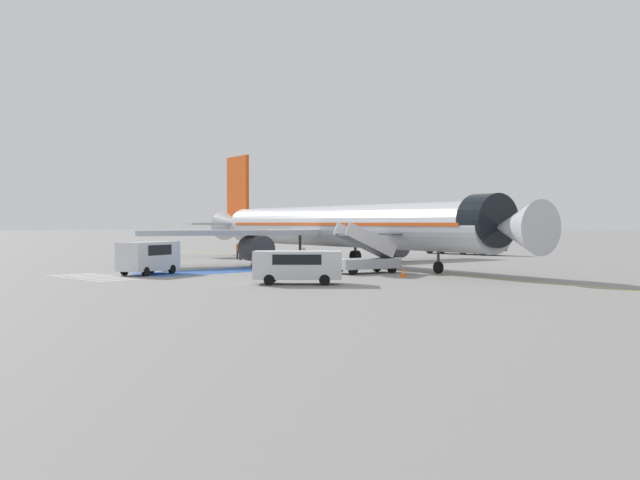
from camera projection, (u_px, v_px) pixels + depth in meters
name	position (u px, v px, depth m)	size (l,w,h in m)	color
ground_plane	(324.00, 264.00, 65.95)	(600.00, 600.00, 0.00)	gray
apron_leadline_yellow	(339.00, 264.00, 64.67)	(0.20, 81.64, 0.01)	gold
apron_stand_patch_blue	(225.00, 271.00, 56.29)	(4.88, 13.98, 0.01)	#2856A8
apron_walkway_bar_0	(71.00, 274.00, 52.30)	(0.44, 3.60, 0.01)	silver
apron_walkway_bar_1	(79.00, 275.00, 51.43)	(0.44, 3.60, 0.01)	silver
apron_walkway_bar_2	(87.00, 276.00, 50.57)	(0.44, 3.60, 0.01)	silver
apron_walkway_bar_3	(95.00, 277.00, 49.70)	(0.44, 3.60, 0.01)	silver
apron_walkway_bar_4	(104.00, 278.00, 48.83)	(0.44, 3.60, 0.01)	silver
apron_walkway_bar_5	(113.00, 279.00, 47.96)	(0.44, 3.60, 0.01)	silver
apron_walkway_bar_6	(122.00, 280.00, 47.09)	(0.44, 3.60, 0.01)	silver
airliner	(335.00, 226.00, 65.20)	(46.52, 33.82, 10.90)	#B7BCC4
boarding_stairs_forward	(366.00, 260.00, 53.56)	(3.18, 5.52, 3.69)	#ADB2BA
fuel_tanker	(463.00, 240.00, 85.42)	(10.32, 2.67, 3.34)	#38383D
service_van_0	(149.00, 255.00, 52.10)	(3.50, 5.06, 2.28)	silver
service_van_1	(298.00, 264.00, 44.03)	(5.10, 5.13, 1.96)	silver
baggage_cart	(266.00, 264.00, 61.31)	(2.38, 2.98, 0.87)	gray
ground_crew_0	(304.00, 256.00, 60.89)	(0.47, 0.31, 1.63)	black
ground_crew_1	(241.00, 250.00, 72.35)	(0.49, 0.41, 1.76)	#2D2D33
ground_crew_2	(237.00, 250.00, 73.82)	(0.48, 0.45, 1.61)	black
traffic_cone_0	(403.00, 273.00, 49.88)	(0.50, 0.50, 0.55)	orange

